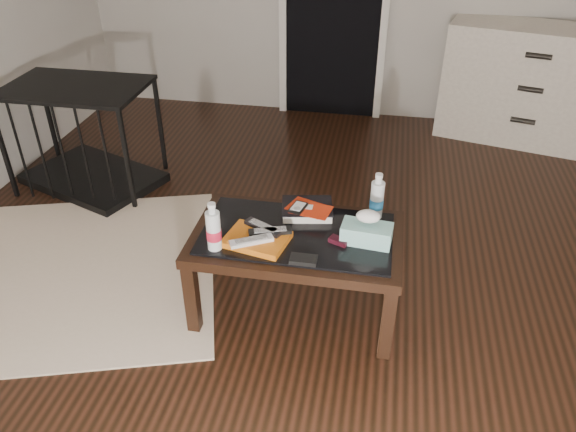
% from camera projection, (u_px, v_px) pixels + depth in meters
% --- Properties ---
extents(ground, '(5.00, 5.00, 0.00)m').
position_uv_depth(ground, '(348.00, 295.00, 2.98)').
color(ground, black).
rests_on(ground, ground).
extents(coffee_table, '(1.00, 0.60, 0.46)m').
position_uv_depth(coffee_table, '(297.00, 243.00, 2.70)').
color(coffee_table, black).
rests_on(coffee_table, ground).
extents(rug, '(2.36, 2.03, 0.01)m').
position_uv_depth(rug, '(32.00, 274.00, 3.12)').
color(rug, beige).
rests_on(rug, ground).
extents(dresser, '(1.29, 0.77, 0.90)m').
position_uv_depth(dresser, '(523.00, 84.00, 4.40)').
color(dresser, beige).
rests_on(dresser, ground).
extents(pet_crate, '(1.06, 0.89, 0.71)m').
position_uv_depth(pet_crate, '(88.00, 152.00, 3.89)').
color(pet_crate, black).
rests_on(pet_crate, ground).
extents(magazines, '(0.32, 0.26, 0.03)m').
position_uv_depth(magazines, '(257.00, 239.00, 2.59)').
color(magazines, '#C66012').
rests_on(magazines, coffee_table).
extents(remote_silver, '(0.20, 0.14, 0.02)m').
position_uv_depth(remote_silver, '(252.00, 241.00, 2.54)').
color(remote_silver, silver).
rests_on(remote_silver, magazines).
extents(remote_black_front, '(0.21, 0.11, 0.02)m').
position_uv_depth(remote_black_front, '(270.00, 231.00, 2.60)').
color(remote_black_front, black).
rests_on(remote_black_front, magazines).
extents(remote_black_back, '(0.20, 0.14, 0.02)m').
position_uv_depth(remote_black_back, '(263.00, 227.00, 2.63)').
color(remote_black_back, black).
rests_on(remote_black_back, magazines).
extents(textbook, '(0.28, 0.24, 0.05)m').
position_uv_depth(textbook, '(307.00, 209.00, 2.80)').
color(textbook, black).
rests_on(textbook, coffee_table).
extents(dvd_mailers, '(0.23, 0.19, 0.01)m').
position_uv_depth(dvd_mailers, '(308.00, 207.00, 2.76)').
color(dvd_mailers, '#B7260C').
rests_on(dvd_mailers, textbook).
extents(ipod, '(0.09, 0.12, 0.02)m').
position_uv_depth(ipod, '(298.00, 207.00, 2.74)').
color(ipod, black).
rests_on(ipod, dvd_mailers).
extents(flip_phone, '(0.10, 0.08, 0.02)m').
position_uv_depth(flip_phone, '(339.00, 241.00, 2.59)').
color(flip_phone, black).
rests_on(flip_phone, coffee_table).
extents(wallet, '(0.12, 0.07, 0.02)m').
position_uv_depth(wallet, '(303.00, 260.00, 2.47)').
color(wallet, black).
rests_on(wallet, coffee_table).
extents(water_bottle_left, '(0.07, 0.07, 0.24)m').
position_uv_depth(water_bottle_left, '(213.00, 226.00, 2.50)').
color(water_bottle_left, silver).
rests_on(water_bottle_left, coffee_table).
extents(water_bottle_right, '(0.08, 0.08, 0.24)m').
position_uv_depth(water_bottle_right, '(377.00, 196.00, 2.72)').
color(water_bottle_right, silver).
rests_on(water_bottle_right, coffee_table).
extents(tissue_box, '(0.24, 0.14, 0.09)m').
position_uv_depth(tissue_box, '(367.00, 234.00, 2.58)').
color(tissue_box, teal).
rests_on(tissue_box, coffee_table).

